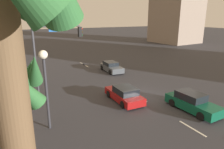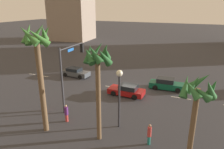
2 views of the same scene
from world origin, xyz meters
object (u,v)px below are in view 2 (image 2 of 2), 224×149
at_px(streetlamp, 119,87).
at_px(pedestrian_2, 43,102).
at_px(building_2, 71,0).
at_px(car_0, 127,90).
at_px(traffic_signal, 69,66).
at_px(pedestrian_1, 149,134).
at_px(palm_tree_0, 198,95).
at_px(car_3, 167,84).
at_px(car_2, 75,72).
at_px(pedestrian_0, 66,113).
at_px(palm_tree_1, 38,53).
at_px(palm_tree_3, 98,65).

relative_size(streetlamp, pedestrian_2, 2.79).
height_order(streetlamp, building_2, building_2).
height_order(car_0, traffic_signal, traffic_signal).
relative_size(pedestrian_1, palm_tree_0, 0.28).
bearing_deg(palm_tree_0, pedestrian_1, -9.51).
height_order(car_3, streetlamp, streetlamp).
bearing_deg(car_3, car_2, 1.02).
bearing_deg(pedestrian_0, palm_tree_1, 65.50).
xyz_separation_m(pedestrian_0, pedestrian_2, (3.41, -0.84, 0.10)).
bearing_deg(pedestrian_2, palm_tree_1, 132.97).
distance_m(palm_tree_0, building_2, 57.92).
distance_m(pedestrian_1, palm_tree_1, 10.73).
height_order(palm_tree_1, palm_tree_3, palm_tree_1).
height_order(pedestrian_2, building_2, building_2).
bearing_deg(palm_tree_3, car_0, -84.80).
height_order(pedestrian_1, palm_tree_3, palm_tree_3).
distance_m(streetlamp, building_2, 52.69).
bearing_deg(car_3, traffic_signal, 46.52).
distance_m(traffic_signal, palm_tree_0, 12.84).
height_order(car_0, building_2, building_2).
height_order(car_0, car_2, car_0).
bearing_deg(car_2, traffic_signal, 120.46).
xyz_separation_m(car_2, car_3, (-13.77, -0.25, 0.05)).
height_order(pedestrian_0, pedestrian_2, pedestrian_2).
distance_m(pedestrian_2, palm_tree_1, 7.00).
height_order(pedestrian_0, palm_tree_0, palm_tree_0).
bearing_deg(pedestrian_2, car_0, -132.46).
height_order(streetlamp, pedestrian_1, streetlamp).
xyz_separation_m(streetlamp, pedestrian_2, (8.22, 0.28, -2.80)).
distance_m(car_2, traffic_signal, 10.93).
relative_size(pedestrian_0, pedestrian_1, 0.96).
xyz_separation_m(palm_tree_0, building_2, (37.98, -43.19, 6.89)).
xyz_separation_m(car_3, palm_tree_3, (3.29, 13.01, 5.58)).
distance_m(pedestrian_0, palm_tree_1, 6.38).
height_order(car_2, pedestrian_0, pedestrian_0).
distance_m(traffic_signal, pedestrian_1, 10.38).
height_order(traffic_signal, palm_tree_0, traffic_signal).
bearing_deg(pedestrian_0, building_2, -57.48).
relative_size(streetlamp, pedestrian_0, 3.10).
bearing_deg(pedestrian_2, palm_tree_3, 165.05).
distance_m(car_3, streetlamp, 11.47).
xyz_separation_m(car_0, pedestrian_1, (-4.77, 8.33, 0.33)).
relative_size(car_0, pedestrian_2, 2.26).
height_order(car_0, car_3, car_3).
distance_m(streetlamp, palm_tree_1, 7.15).
xyz_separation_m(car_2, palm_tree_1, (-5.64, 13.52, 6.32)).
xyz_separation_m(pedestrian_2, palm_tree_3, (-7.38, 1.97, 5.24)).
bearing_deg(pedestrian_1, car_2, -39.68).
height_order(streetlamp, palm_tree_1, palm_tree_1).
bearing_deg(palm_tree_0, pedestrian_0, -4.40).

